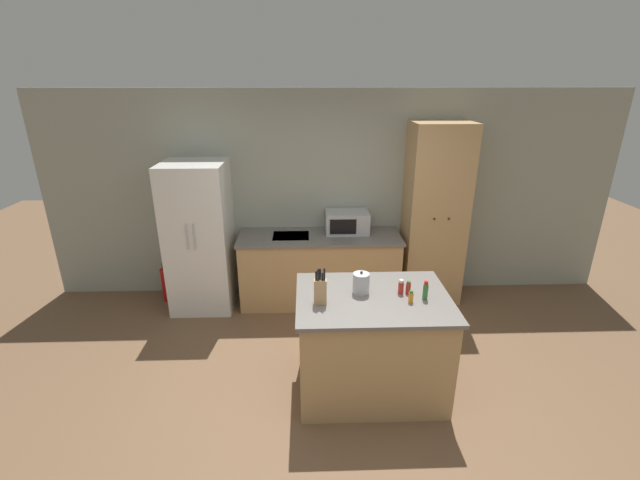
{
  "coord_description": "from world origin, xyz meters",
  "views": [
    {
      "loc": [
        -0.33,
        -2.95,
        2.71
      ],
      "look_at": [
        -0.18,
        1.4,
        1.05
      ],
      "focal_mm": 24.0,
      "sensor_mm": 36.0,
      "label": 1
    }
  ],
  "objects": [
    {
      "name": "microwave",
      "position": [
        0.18,
        2.09,
        1.02
      ],
      "size": [
        0.53,
        0.38,
        0.26
      ],
      "color": "#B2B5B7",
      "rests_on": "back_counter"
    },
    {
      "name": "spice_bottle_amber_oil",
      "position": [
        0.54,
        0.18,
        1.0
      ],
      "size": [
        0.04,
        0.04,
        0.11
      ],
      "color": "orange",
      "rests_on": "kitchen_island"
    },
    {
      "name": "knife_block",
      "position": [
        -0.22,
        0.19,
        1.07
      ],
      "size": [
        0.1,
        0.07,
        0.32
      ],
      "color": "tan",
      "rests_on": "kitchen_island"
    },
    {
      "name": "spice_bottle_short_red",
      "position": [
        0.55,
        0.34,
        1.0
      ],
      "size": [
        0.04,
        0.04,
        0.12
      ],
      "color": "#B2281E",
      "rests_on": "kitchen_island"
    },
    {
      "name": "kitchen_island",
      "position": [
        0.24,
        0.3,
        0.47
      ],
      "size": [
        1.33,
        0.98,
        0.95
      ],
      "color": "tan",
      "rests_on": "ground_plane"
    },
    {
      "name": "wall_back",
      "position": [
        0.0,
        2.33,
        1.3
      ],
      "size": [
        7.2,
        0.06,
        2.6
      ],
      "color": "#9EA393",
      "rests_on": "ground_plane"
    },
    {
      "name": "spice_bottle_green_herb",
      "position": [
        0.48,
        0.34,
        1.01
      ],
      "size": [
        0.05,
        0.05,
        0.13
      ],
      "color": "#B2281E",
      "rests_on": "kitchen_island"
    },
    {
      "name": "pantry_cabinet",
      "position": [
        1.25,
        2.03,
        1.12
      ],
      "size": [
        0.71,
        0.56,
        2.24
      ],
      "color": "tan",
      "rests_on": "ground_plane"
    },
    {
      "name": "refrigerator",
      "position": [
        -1.62,
        1.94,
        0.9
      ],
      "size": [
        0.73,
        0.75,
        1.81
      ],
      "color": "white",
      "rests_on": "ground_plane"
    },
    {
      "name": "ground_plane",
      "position": [
        0.0,
        0.0,
        0.0
      ],
      "size": [
        14.0,
        14.0,
        0.0
      ],
      "primitive_type": "plane",
      "color": "brown"
    },
    {
      "name": "spice_bottle_tall_dark",
      "position": [
        0.67,
        0.23,
        1.02
      ],
      "size": [
        0.04,
        0.04,
        0.17
      ],
      "color": "#337033",
      "rests_on": "kitchen_island"
    },
    {
      "name": "back_counter",
      "position": [
        -0.17,
        1.97,
        0.45
      ],
      "size": [
        1.99,
        0.69,
        0.89
      ],
      "color": "tan",
      "rests_on": "ground_plane"
    },
    {
      "name": "fire_extinguisher",
      "position": [
        -2.13,
        2.04,
        0.23
      ],
      "size": [
        0.12,
        0.12,
        0.52
      ],
      "color": "red",
      "rests_on": "ground_plane"
    },
    {
      "name": "kettle",
      "position": [
        0.14,
        0.37,
        1.04
      ],
      "size": [
        0.14,
        0.14,
        0.21
      ],
      "color": "#B2B5B7",
      "rests_on": "kitchen_island"
    }
  ]
}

